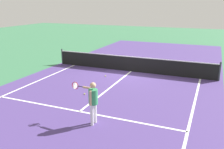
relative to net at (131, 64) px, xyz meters
The scene contains 10 objects.
ground_plane 0.49m from the net, ahead, with size 60.00×60.00×0.00m, color #38724C.
court_surface_inbounds 0.49m from the net, ahead, with size 10.62×24.40×0.00m, color #4C387A.
line_sideline_left 7.24m from the net, 124.66° to the right, with size 0.10×11.89×0.01m, color white.
line_sideline_right 7.24m from the net, 55.34° to the right, with size 0.10×11.89×0.01m, color white.
line_service_near 6.42m from the net, 90.00° to the right, with size 8.22×0.10×0.01m, color white.
line_center_service 3.24m from the net, 90.00° to the right, with size 0.10×6.40×0.01m, color white.
net is the anchor object (origin of this frame).
player_near 7.16m from the net, 82.41° to the right, with size 1.15×0.58×1.54m.
tennis_ball_mid_court 4.77m from the net, 98.80° to the right, with size 0.07×0.07×0.07m, color #CCE033.
tennis_ball_near_net 1.99m from the net, 122.01° to the right, with size 0.07×0.07×0.07m, color #CCE033.
Camera 1 is at (4.59, -14.05, 4.11)m, focal length 39.17 mm.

